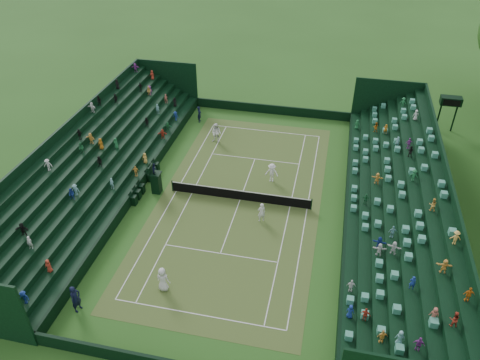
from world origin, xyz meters
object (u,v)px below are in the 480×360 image
at_px(player_near_east, 261,212).
at_px(player_near_west, 163,279).
at_px(tennis_net, 240,195).
at_px(player_far_west, 216,133).
at_px(umpire_chair, 156,180).
at_px(player_far_east, 272,173).

bearing_deg(player_near_east, player_near_west, 32.95).
relative_size(tennis_net, player_near_west, 6.36).
bearing_deg(tennis_net, player_far_west, 116.29).
relative_size(player_near_east, player_far_west, 0.84).
relative_size(umpire_chair, player_far_west, 1.41).
distance_m(player_near_east, player_far_east, 5.47).
bearing_deg(player_far_west, player_far_east, -33.99).
distance_m(player_near_west, player_far_west, 19.10).
xyz_separation_m(umpire_chair, player_far_east, (9.09, 3.66, -0.35)).
distance_m(tennis_net, player_far_west, 9.66).
bearing_deg(player_far_east, player_near_west, -108.39).
relative_size(player_near_west, player_near_east, 1.08).
height_order(player_far_west, player_far_east, player_far_west).
height_order(tennis_net, umpire_chair, umpire_chair).
bearing_deg(player_near_east, player_far_west, -85.25).
xyz_separation_m(umpire_chair, player_far_west, (2.75, 9.08, -0.21)).
bearing_deg(player_near_west, tennis_net, -97.95).
distance_m(tennis_net, player_near_west, 10.76).
bearing_deg(tennis_net, player_near_east, -45.70).
height_order(player_near_west, player_near_east, player_near_west).
xyz_separation_m(umpire_chair, player_near_east, (9.20, -1.80, -0.37)).
distance_m(umpire_chair, player_near_east, 9.38).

